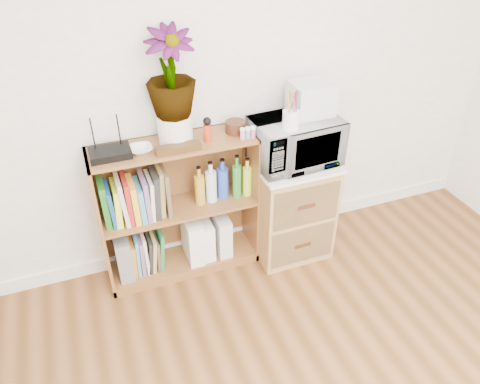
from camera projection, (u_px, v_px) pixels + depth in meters
skirting_board at (225, 235)px, 3.43m from camera, size 4.00×0.02×0.10m
bookshelf at (179, 210)px, 2.98m from camera, size 1.00×0.30×0.95m
wicker_unit at (289, 207)px, 3.21m from camera, size 0.50×0.45×0.70m
microwave at (295, 141)px, 2.91m from camera, size 0.55×0.39×0.29m
pen_cup at (291, 120)px, 2.70m from camera, size 0.10×0.10×0.11m
small_appliance at (311, 98)px, 2.84m from camera, size 0.25×0.21×0.20m
router at (110, 153)px, 2.58m from camera, size 0.23×0.15×0.04m
white_bowl at (141, 149)px, 2.62m from camera, size 0.13×0.13×0.03m
plant_pot at (175, 129)px, 2.68m from camera, size 0.20×0.20×0.17m
potted_plant at (170, 73)px, 2.50m from camera, size 0.27×0.27×0.49m
trinket_box at (178, 148)px, 2.62m from camera, size 0.26×0.06×0.04m
kokeshi_doll at (208, 133)px, 2.70m from camera, size 0.05×0.05×0.11m
wooden_bowl at (235, 127)px, 2.81m from camera, size 0.12×0.12×0.07m
paint_jars at (248, 134)px, 2.75m from camera, size 0.12×0.04×0.06m
file_box at (123, 254)px, 3.01m from camera, size 0.09×0.24×0.30m
magazine_holder_left at (192, 238)px, 3.13m from camera, size 0.10×0.25×0.31m
magazine_holder_mid at (205, 237)px, 3.16m from camera, size 0.09×0.22×0.28m
magazine_holder_right at (221, 233)px, 3.20m from camera, size 0.09×0.23×0.29m
cookbooks at (135, 197)px, 2.81m from camera, size 0.40×0.20×0.31m
liquor_bottles at (227, 178)px, 2.98m from camera, size 0.45×0.07×0.30m
lower_books at (146, 251)px, 3.06m from camera, size 0.23×0.19×0.29m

